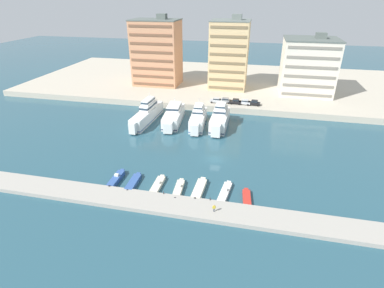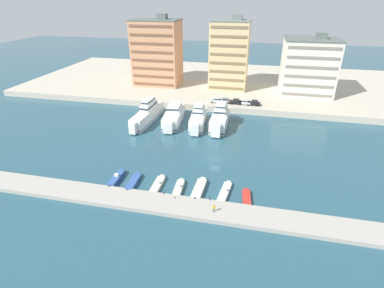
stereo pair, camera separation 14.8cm
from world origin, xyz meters
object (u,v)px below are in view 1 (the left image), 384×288
(motorboat_cream_mid_left, at_px, (157,185))
(pedestrian_near_edge, at_px, (214,208))
(yacht_white_left, at_px, (174,116))
(motorboat_blue_left, at_px, (133,183))
(motorboat_cream_center, at_px, (199,189))
(motorboat_red_mid_right, at_px, (247,199))
(yacht_white_mid_left, at_px, (198,119))
(motorboat_blue_far_left, at_px, (116,179))
(yacht_white_center_left, at_px, (220,119))
(motorboat_cream_center_left, at_px, (179,189))
(motorboat_white_center_right, at_px, (224,193))
(car_silver_center_left, at_px, (245,102))
(car_black_center, at_px, (254,103))
(car_grey_left, at_px, (225,100))
(yacht_white_far_left, at_px, (147,114))
(car_black_mid_left, at_px, (236,101))
(car_silver_far_left, at_px, (216,100))

(motorboat_cream_mid_left, relative_size, pedestrian_near_edge, 4.83)
(yacht_white_left, xyz_separation_m, motorboat_blue_left, (0.81, -35.38, -1.79))
(motorboat_cream_center, xyz_separation_m, motorboat_red_mid_right, (9.80, -0.99, -0.14))
(yacht_white_left, bearing_deg, yacht_white_mid_left, -9.65)
(yacht_white_left, relative_size, motorboat_cream_mid_left, 2.53)
(yacht_white_left, relative_size, motorboat_blue_far_left, 2.73)
(yacht_white_center_left, distance_m, pedestrian_near_edge, 41.30)
(motorboat_cream_center_left, distance_m, motorboat_white_center_right, 9.51)
(car_silver_center_left, xyz_separation_m, car_black_center, (3.26, 0.09, 0.00))
(motorboat_blue_far_left, xyz_separation_m, car_grey_left, (17.71, 50.87, 2.56))
(motorboat_red_mid_right, bearing_deg, pedestrian_near_edge, -133.84)
(yacht_white_far_left, relative_size, motorboat_cream_center, 2.79)
(motorboat_cream_center_left, height_order, motorboat_cream_center, motorboat_cream_center_left)
(car_silver_center_left, bearing_deg, car_black_center, 1.63)
(motorboat_cream_center, bearing_deg, yacht_white_center_left, 90.65)
(yacht_white_center_left, distance_m, motorboat_blue_far_left, 38.83)
(yacht_white_left, relative_size, motorboat_blue_left, 2.73)
(motorboat_blue_far_left, height_order, car_silver_center_left, car_silver_center_left)
(motorboat_cream_mid_left, distance_m, car_grey_left, 51.96)
(yacht_white_left, xyz_separation_m, motorboat_cream_mid_left, (6.18, -35.29, -1.82))
(car_black_mid_left, bearing_deg, motorboat_cream_mid_left, -103.18)
(car_silver_far_left, relative_size, car_silver_center_left, 0.99)
(motorboat_cream_center, bearing_deg, car_silver_far_left, 94.44)
(yacht_white_left, bearing_deg, motorboat_cream_center_left, -72.97)
(yacht_white_far_left, distance_m, car_silver_far_left, 25.70)
(yacht_white_mid_left, relative_size, car_black_mid_left, 3.98)
(motorboat_white_center_right, relative_size, motorboat_red_mid_right, 1.31)
(yacht_white_left, height_order, car_grey_left, yacht_white_left)
(motorboat_cream_center, relative_size, car_silver_far_left, 1.88)
(yacht_white_mid_left, xyz_separation_m, motorboat_white_center_right, (12.22, -33.55, -2.04))
(motorboat_blue_far_left, distance_m, car_black_mid_left, 54.89)
(car_black_mid_left, bearing_deg, motorboat_white_center_right, -87.38)
(motorboat_blue_far_left, bearing_deg, car_black_mid_left, 67.01)
(motorboat_cream_center, relative_size, motorboat_white_center_right, 0.92)
(yacht_white_center_left, bearing_deg, car_silver_center_left, 68.13)
(yacht_white_left, height_order, pedestrian_near_edge, yacht_white_left)
(car_black_center, bearing_deg, car_grey_left, 177.76)
(yacht_white_mid_left, height_order, motorboat_cream_center, yacht_white_mid_left)
(motorboat_cream_center_left, bearing_deg, pedestrian_near_edge, -35.87)
(motorboat_blue_left, distance_m, car_grey_left, 53.16)
(motorboat_cream_mid_left, height_order, car_grey_left, car_grey_left)
(yacht_white_left, bearing_deg, motorboat_white_center_right, -59.72)
(car_silver_center_left, bearing_deg, car_black_mid_left, 178.34)
(yacht_white_mid_left, height_order, motorboat_red_mid_right, yacht_white_mid_left)
(yacht_white_mid_left, distance_m, car_silver_far_left, 17.06)
(yacht_white_mid_left, xyz_separation_m, car_black_mid_left, (9.91, 16.94, 0.65))
(car_silver_center_left, height_order, car_black_center, same)
(motorboat_cream_mid_left, relative_size, car_black_mid_left, 1.85)
(yacht_white_mid_left, bearing_deg, car_silver_far_left, 79.66)
(motorboat_blue_left, height_order, car_silver_far_left, car_silver_far_left)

